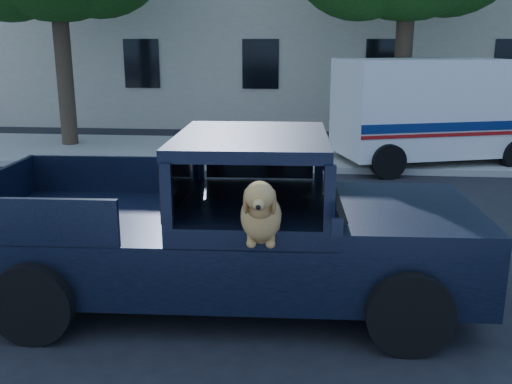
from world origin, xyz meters
TOP-DOWN VIEW (x-y plane):
  - ground at (0.00, 0.00)m, footprint 120.00×120.00m
  - far_sidewalk at (0.00, 9.20)m, footprint 60.00×4.00m
  - lane_stripes at (2.00, 3.40)m, footprint 21.60×0.14m
  - pickup_truck at (1.72, 0.47)m, footprint 5.55×2.87m
  - mail_truck at (5.56, 8.31)m, footprint 5.04×3.46m

SIDE VIEW (x-z plane):
  - ground at x=0.00m, z-range 0.00..0.00m
  - lane_stripes at x=2.00m, z-range 0.00..0.01m
  - far_sidewalk at x=0.00m, z-range 0.00..0.15m
  - pickup_truck at x=1.72m, z-range -0.32..1.64m
  - mail_truck at x=5.56m, z-range -0.16..2.37m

